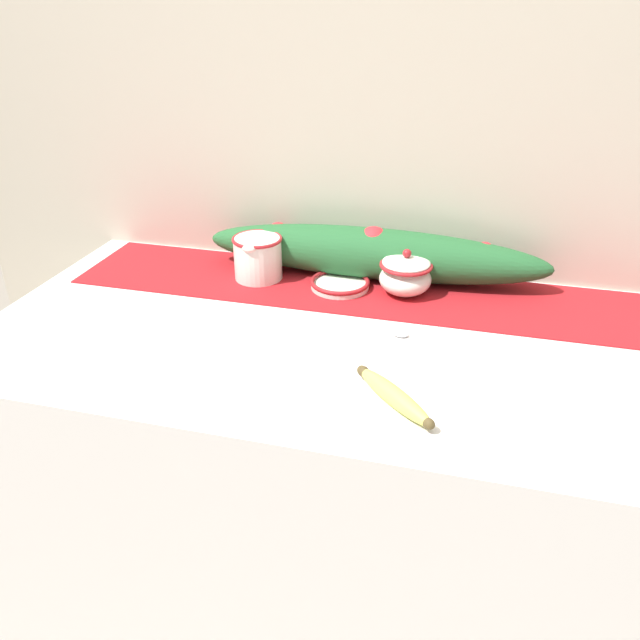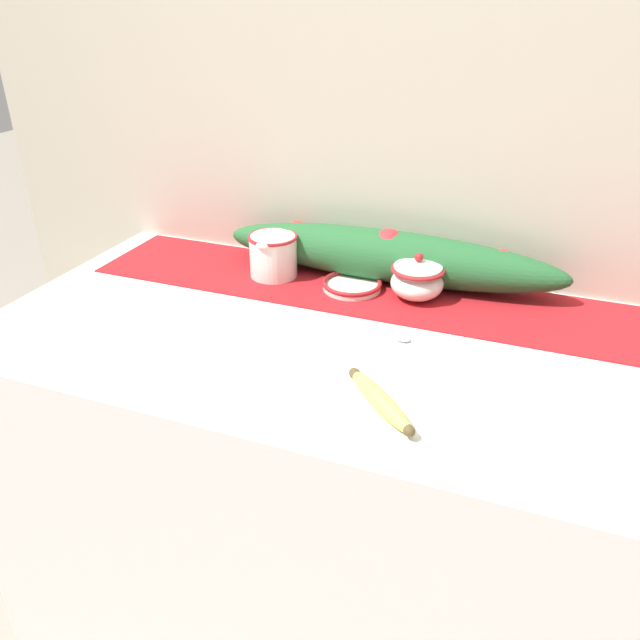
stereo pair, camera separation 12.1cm
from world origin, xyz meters
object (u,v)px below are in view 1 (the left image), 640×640
at_px(cream_pitcher, 258,256).
at_px(spoon, 395,333).
at_px(small_dish, 340,284).
at_px(banana, 393,395).
at_px(sugar_bowl, 405,274).

relative_size(cream_pitcher, spoon, 0.91).
bearing_deg(spoon, cream_pitcher, 163.55).
bearing_deg(cream_pitcher, spoon, -28.31).
height_order(cream_pitcher, spoon, cream_pitcher).
bearing_deg(small_dish, cream_pitcher, 177.98).
bearing_deg(cream_pitcher, banana, -47.69).
height_order(sugar_bowl, banana, sugar_bowl).
bearing_deg(sugar_bowl, spoon, -87.96).
bearing_deg(small_dish, banana, -65.89).
height_order(banana, spoon, banana).
height_order(sugar_bowl, spoon, sugar_bowl).
bearing_deg(small_dish, sugar_bowl, 2.37).
distance_m(cream_pitcher, sugar_bowl, 0.35).
distance_m(small_dish, spoon, 0.24).
bearing_deg(cream_pitcher, sugar_bowl, -0.15).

